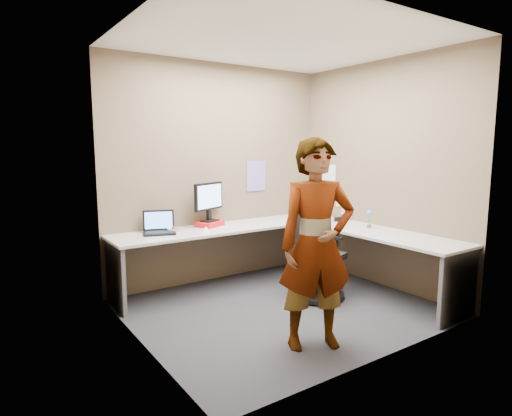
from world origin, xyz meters
TOP-DOWN VIEW (x-y plane):
  - ground at (0.00, 0.00)m, footprint 3.00×3.00m
  - wall_back at (0.00, 1.30)m, footprint 3.00×0.00m
  - wall_right at (1.50, 0.00)m, footprint 0.00×2.70m
  - wall_left at (-1.50, 0.00)m, footprint 0.00×2.70m
  - ceiling at (0.00, 0.00)m, footprint 3.00×3.00m
  - desk at (0.44, 0.39)m, footprint 2.98×2.58m
  - paper_ream at (-0.25, 1.12)m, footprint 0.37×0.33m
  - monitor at (-0.25, 1.13)m, footprint 0.46×0.24m
  - laptop at (-0.91, 1.07)m, footprint 0.42×0.38m
  - trackball_mouse at (-0.76, 1.02)m, footprint 0.12×0.08m
  - origami at (-0.44, 0.85)m, footprint 0.10×0.10m
  - stapler at (1.30, 0.48)m, footprint 0.16×0.07m
  - flower at (1.26, -0.04)m, footprint 0.07×0.07m
  - calendar_purple at (0.55, 1.29)m, footprint 0.30×0.01m
  - calendar_white at (1.49, 0.90)m, footprint 0.01×0.28m
  - sticky_note_a at (1.49, 0.55)m, footprint 0.01×0.07m
  - sticky_note_b at (1.49, 0.60)m, footprint 0.01×0.07m
  - sticky_note_c at (1.49, 0.48)m, footprint 0.01×0.07m
  - sticky_note_d at (1.49, 0.70)m, footprint 0.01×0.07m
  - office_chair at (0.50, 0.07)m, footprint 0.62×0.61m
  - person at (-0.28, -0.82)m, footprint 0.76×0.64m

SIDE VIEW (x-z plane):
  - ground at x=0.00m, z-range 0.00..0.00m
  - office_chair at x=0.50m, z-range -0.10..0.98m
  - desk at x=0.44m, z-range 0.22..0.95m
  - trackball_mouse at x=-0.76m, z-range 0.72..0.79m
  - stapler at x=1.30m, z-range 0.73..0.78m
  - origami at x=-0.44m, z-range 0.73..0.79m
  - paper_ream at x=-0.25m, z-range 0.73..0.79m
  - laptop at x=-0.91m, z-range 0.67..0.92m
  - sticky_note_c at x=1.49m, z-range 0.76..0.84m
  - sticky_note_b at x=1.49m, z-range 0.78..0.86m
  - flower at x=1.26m, z-range 0.77..0.98m
  - person at x=-0.28m, z-range 0.00..1.76m
  - sticky_note_d at x=1.49m, z-range 0.88..0.96m
  - sticky_note_a at x=1.49m, z-range 0.91..0.99m
  - monitor at x=-0.25m, z-range 0.83..1.30m
  - calendar_white at x=1.49m, z-range 1.06..1.44m
  - calendar_purple at x=0.55m, z-range 1.10..1.50m
  - wall_back at x=0.00m, z-range -0.15..2.85m
  - wall_right at x=1.50m, z-range 0.00..2.70m
  - wall_left at x=-1.50m, z-range 0.00..2.70m
  - ceiling at x=0.00m, z-range 2.70..2.70m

